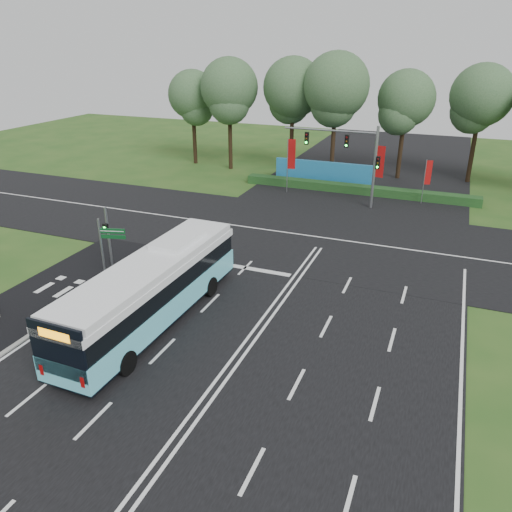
% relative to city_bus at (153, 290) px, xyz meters
% --- Properties ---
extents(ground, '(120.00, 120.00, 0.00)m').
position_rel_city_bus_xyz_m(ground, '(5.05, 2.83, -1.90)').
color(ground, '#264E1A').
rests_on(ground, ground).
extents(road_main, '(20.00, 120.00, 0.04)m').
position_rel_city_bus_xyz_m(road_main, '(5.05, 2.83, -1.88)').
color(road_main, black).
rests_on(road_main, ground).
extents(road_cross, '(120.00, 14.00, 0.05)m').
position_rel_city_bus_xyz_m(road_cross, '(5.05, 14.83, -1.88)').
color(road_cross, black).
rests_on(road_cross, ground).
extents(bike_path, '(5.00, 18.00, 0.06)m').
position_rel_city_bus_xyz_m(bike_path, '(-7.45, -0.17, -1.87)').
color(bike_path, black).
rests_on(bike_path, ground).
extents(kerb_strip, '(0.25, 18.00, 0.12)m').
position_rel_city_bus_xyz_m(kerb_strip, '(-5.05, -0.17, -1.84)').
color(kerb_strip, gray).
rests_on(kerb_strip, ground).
extents(city_bus, '(3.05, 13.21, 3.78)m').
position_rel_city_bus_xyz_m(city_bus, '(0.00, 0.00, 0.00)').
color(city_bus, '#63D3E5').
rests_on(city_bus, ground).
extents(pedestrian_signal, '(0.34, 0.44, 3.99)m').
position_rel_city_bus_xyz_m(pedestrian_signal, '(-6.41, 4.95, 0.28)').
color(pedestrian_signal, gray).
rests_on(pedestrian_signal, ground).
extents(street_sign, '(1.54, 0.50, 4.06)m').
position_rel_city_bus_xyz_m(street_sign, '(-4.95, 2.96, 0.65)').
color(street_sign, gray).
rests_on(street_sign, ground).
extents(banner_flag_left, '(0.75, 0.21, 5.17)m').
position_rel_city_bus_xyz_m(banner_flag_left, '(-1.02, 25.29, 1.44)').
color(banner_flag_left, gray).
rests_on(banner_flag_left, ground).
extents(banner_flag_mid, '(0.76, 0.12, 5.17)m').
position_rel_city_bus_xyz_m(banner_flag_mid, '(7.12, 25.18, 1.44)').
color(banner_flag_mid, gray).
rests_on(banner_flag_mid, ground).
extents(banner_flag_right, '(0.56, 0.25, 3.97)m').
position_rel_city_bus_xyz_m(banner_flag_right, '(11.21, 26.36, 0.71)').
color(banner_flag_right, gray).
rests_on(banner_flag_right, ground).
extents(traffic_light_gantry, '(8.41, 0.28, 7.00)m').
position_rel_city_bus_xyz_m(traffic_light_gantry, '(5.26, 23.33, 2.76)').
color(traffic_light_gantry, gray).
rests_on(traffic_light_gantry, ground).
extents(hedge, '(22.00, 1.20, 0.80)m').
position_rel_city_bus_xyz_m(hedge, '(5.05, 27.33, -1.50)').
color(hedge, '#163C1A').
rests_on(hedge, ground).
extents(blue_hoarding, '(10.00, 0.30, 2.20)m').
position_rel_city_bus_xyz_m(blue_hoarding, '(1.05, 29.83, -0.80)').
color(blue_hoarding, '#1E70A5').
rests_on(blue_hoarding, ground).
extents(eucalyptus_row, '(45.85, 10.03, 12.57)m').
position_rel_city_bus_xyz_m(eucalyptus_row, '(4.12, 33.14, 6.55)').
color(eucalyptus_row, black).
rests_on(eucalyptus_row, ground).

